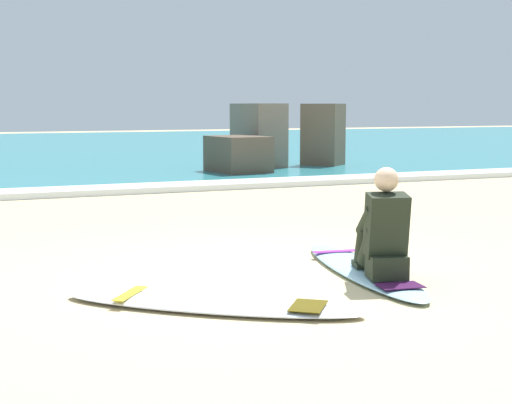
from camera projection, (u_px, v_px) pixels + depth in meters
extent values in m
plane|color=#CCB584|center=(241.00, 279.00, 6.69)|extent=(80.00, 80.00, 0.00)
cube|color=teal|center=(17.00, 149.00, 25.70)|extent=(80.00, 28.00, 0.10)
cube|color=white|center=(92.00, 191.00, 13.18)|extent=(80.00, 0.90, 0.11)
ellipsoid|color=#9ED1E5|center=(362.00, 269.00, 6.93)|extent=(0.88, 2.56, 0.07)
cube|color=purple|center=(336.00, 251.00, 7.60)|extent=(0.49, 0.17, 0.01)
cube|color=#351037|center=(400.00, 285.00, 6.15)|extent=(0.40, 0.29, 0.01)
cube|color=black|center=(387.00, 267.00, 6.39)|extent=(0.38, 0.34, 0.20)
cylinder|color=black|center=(370.00, 246.00, 6.54)|extent=(0.26, 0.43, 0.43)
cylinder|color=black|center=(362.00, 245.00, 6.75)|extent=(0.19, 0.28, 0.42)
cube|color=black|center=(359.00, 264.00, 6.84)|extent=(0.16, 0.24, 0.05)
cylinder|color=black|center=(392.00, 245.00, 6.57)|extent=(0.26, 0.43, 0.43)
cylinder|color=black|center=(387.00, 244.00, 6.77)|extent=(0.19, 0.28, 0.42)
cube|color=black|center=(385.00, 264.00, 6.87)|extent=(0.16, 0.24, 0.05)
cube|color=black|center=(386.00, 225.00, 6.39)|extent=(0.41, 0.38, 0.57)
sphere|color=beige|center=(386.00, 179.00, 6.37)|extent=(0.21, 0.21, 0.21)
cylinder|color=black|center=(366.00, 220.00, 6.52)|extent=(0.20, 0.41, 0.31)
cylinder|color=black|center=(397.00, 219.00, 6.55)|extent=(0.20, 0.41, 0.31)
ellipsoid|color=silver|center=(210.00, 304.00, 5.73)|extent=(2.20, 1.87, 0.07)
cube|color=gold|center=(130.00, 293.00, 5.89)|extent=(0.37, 0.44, 0.01)
cube|color=#4C400C|center=(308.00, 306.00, 5.53)|extent=(0.41, 0.43, 0.01)
cube|color=#756656|center=(258.00, 137.00, 17.78)|extent=(0.96, 1.50, 1.59)
cube|color=brown|center=(323.00, 136.00, 18.24)|extent=(1.18, 1.19, 1.59)
cube|color=brown|center=(238.00, 156.00, 16.37)|extent=(1.20, 1.46, 0.88)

